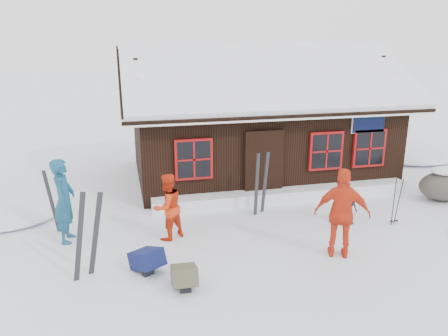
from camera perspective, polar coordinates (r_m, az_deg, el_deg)
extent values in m
plane|color=white|center=(10.36, 4.58, -9.24)|extent=(120.00, 120.00, 0.00)
cube|color=black|center=(14.90, 4.29, 3.97)|extent=(8.00, 5.00, 2.50)
cube|color=black|center=(13.19, 6.46, 11.50)|extent=(8.90, 3.14, 1.88)
cube|color=black|center=(15.99, 2.82, 12.47)|extent=(8.90, 3.14, 1.88)
cube|color=white|center=(13.18, 6.48, 12.11)|extent=(8.72, 3.07, 1.86)
cube|color=white|center=(15.98, 2.83, 12.97)|extent=(8.72, 3.07, 1.86)
cube|color=white|center=(14.54, 4.55, 15.46)|extent=(8.81, 0.22, 0.14)
cube|color=silver|center=(11.94, 8.72, 6.66)|extent=(8.90, 0.10, 0.20)
cube|color=black|center=(12.44, 5.18, 0.18)|extent=(1.00, 0.10, 2.00)
cube|color=black|center=(13.50, 18.41, 5.72)|extent=(1.00, 0.06, 0.60)
cube|color=maroon|center=(11.86, -3.97, 1.15)|extent=(1.04, 0.10, 1.14)
cube|color=black|center=(11.82, -3.94, 1.10)|extent=(0.90, 0.04, 1.00)
cube|color=maroon|center=(13.05, 13.17, 2.19)|extent=(1.04, 0.10, 1.14)
cube|color=black|center=(13.02, 13.25, 2.14)|extent=(0.90, 0.04, 1.00)
cube|color=maroon|center=(13.73, 18.42, 2.47)|extent=(1.04, 0.10, 1.14)
cube|color=black|center=(13.69, 18.51, 2.43)|extent=(0.90, 0.04, 1.00)
cube|color=white|center=(12.71, 7.93, -3.46)|extent=(7.60, 0.60, 0.35)
ellipsoid|color=white|center=(13.03, -26.14, -5.40)|extent=(2.80, 2.80, 0.34)
ellipsoid|color=white|center=(18.99, 22.29, 1.65)|extent=(4.00, 4.00, 0.48)
imported|color=navy|center=(10.52, -20.14, -4.03)|extent=(0.55, 0.77, 1.96)
imported|color=red|center=(10.14, -7.39, -5.05)|extent=(0.96, 0.91, 1.57)
imported|color=red|center=(9.51, 15.18, -5.76)|extent=(1.24, 0.93, 1.96)
imported|color=black|center=(11.39, 15.90, -4.74)|extent=(0.52, 0.38, 0.96)
ellipsoid|color=#554E44|center=(14.10, 26.84, -2.11)|extent=(1.50, 1.12, 0.82)
ellipsoid|color=white|center=(14.00, 27.02, -0.75)|extent=(0.94, 0.68, 0.21)
cube|color=black|center=(8.88, -18.35, -8.61)|extent=(0.37, 0.25, 1.79)
cube|color=black|center=(8.91, -16.43, -8.35)|extent=(0.43, 0.14, 1.79)
cube|color=black|center=(11.18, -21.59, -4.20)|extent=(0.29, 0.07, 1.61)
cube|color=black|center=(11.03, -20.49, -4.37)|extent=(0.20, 0.23, 1.61)
cube|color=black|center=(11.46, 4.30, -2.28)|extent=(0.18, 0.15, 1.71)
cube|color=black|center=(11.63, 5.37, -2.02)|extent=(0.23, 0.07, 1.71)
cylinder|color=black|center=(11.66, 21.29, -4.23)|extent=(0.09, 0.11, 1.24)
cylinder|color=black|center=(11.74, 21.83, -4.16)|extent=(0.09, 0.11, 1.24)
cube|color=#101745|center=(9.10, -10.00, -12.09)|extent=(0.75, 0.81, 0.35)
cube|color=#464833|center=(8.48, -5.22, -14.26)|extent=(0.49, 0.64, 0.34)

